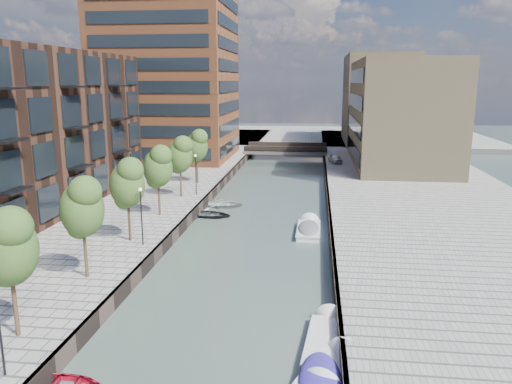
% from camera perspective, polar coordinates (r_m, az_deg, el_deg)
% --- Properties ---
extents(water, '(300.00, 300.00, 0.00)m').
position_cam_1_polar(water, '(50.00, 1.25, -1.65)').
color(water, '#38473F').
rests_on(water, ground).
extents(quay_right, '(20.00, 140.00, 1.00)m').
position_cam_1_polar(quay_right, '(50.94, 19.47, -1.53)').
color(quay_right, gray).
rests_on(quay_right, ground).
extents(quay_wall_left, '(0.25, 140.00, 1.00)m').
position_cam_1_polar(quay_wall_left, '(50.82, -5.61, -0.89)').
color(quay_wall_left, '#332823').
rests_on(quay_wall_left, ground).
extents(quay_wall_right, '(0.25, 140.00, 1.00)m').
position_cam_1_polar(quay_wall_right, '(49.68, 8.27, -1.28)').
color(quay_wall_right, '#332823').
rests_on(quay_wall_right, ground).
extents(far_closure, '(80.00, 40.00, 1.00)m').
position_cam_1_polar(far_closure, '(108.99, 4.35, 6.33)').
color(far_closure, gray).
rests_on(far_closure, ground).
extents(apartment_block, '(8.00, 38.00, 14.00)m').
position_cam_1_polar(apartment_block, '(45.72, -26.03, 5.93)').
color(apartment_block, black).
rests_on(apartment_block, quay_left).
extents(tower, '(18.00, 18.00, 30.00)m').
position_cam_1_polar(tower, '(76.48, -10.00, 15.17)').
color(tower, brown).
rests_on(tower, quay_left).
extents(tan_block_near, '(12.00, 25.00, 14.00)m').
position_cam_1_polar(tan_block_near, '(71.28, 16.14, 8.64)').
color(tan_block_near, '#8E7D57').
rests_on(tan_block_near, quay_right).
extents(tan_block_far, '(12.00, 20.00, 16.00)m').
position_cam_1_polar(tan_block_far, '(96.97, 13.75, 10.28)').
color(tan_block_far, '#8E7D57').
rests_on(tan_block_far, quay_right).
extents(bridge, '(13.00, 6.00, 1.30)m').
position_cam_1_polar(bridge, '(81.12, 3.47, 4.83)').
color(bridge, gray).
rests_on(bridge, ground).
extents(tree_1, '(2.50, 2.50, 5.95)m').
position_cam_1_polar(tree_1, '(24.35, -26.46, -5.43)').
color(tree_1, '#382619').
rests_on(tree_1, quay_left).
extents(tree_2, '(2.50, 2.50, 5.95)m').
position_cam_1_polar(tree_2, '(30.19, -19.29, -1.50)').
color(tree_2, '#382619').
rests_on(tree_2, quay_left).
extents(tree_3, '(2.50, 2.50, 5.95)m').
position_cam_1_polar(tree_3, '(36.44, -14.52, 1.13)').
color(tree_3, '#382619').
rests_on(tree_3, quay_left).
extents(tree_4, '(2.50, 2.50, 5.95)m').
position_cam_1_polar(tree_4, '(42.92, -11.17, 2.98)').
color(tree_4, '#382619').
rests_on(tree_4, quay_left).
extents(tree_5, '(2.50, 2.50, 5.95)m').
position_cam_1_polar(tree_5, '(49.54, -8.70, 4.34)').
color(tree_5, '#382619').
rests_on(tree_5, quay_left).
extents(tree_6, '(2.50, 2.50, 5.95)m').
position_cam_1_polar(tree_6, '(56.26, -6.81, 5.36)').
color(tree_6, '#382619').
rests_on(tree_6, quay_left).
extents(lamp_1, '(0.24, 0.24, 4.12)m').
position_cam_1_polar(lamp_1, '(35.47, -12.98, -2.07)').
color(lamp_1, black).
rests_on(lamp_1, quay_left).
extents(lamp_2, '(0.24, 0.24, 4.12)m').
position_cam_1_polar(lamp_2, '(50.46, -6.91, 2.47)').
color(lamp_2, black).
rests_on(lamp_2, quay_left).
extents(sloop_3, '(4.61, 3.46, 0.91)m').
position_cam_1_polar(sloop_3, '(49.95, -4.01, -1.69)').
color(sloop_3, '#B7B8B5').
rests_on(sloop_3, ground).
extents(sloop_4, '(4.53, 3.52, 0.86)m').
position_cam_1_polar(sloop_4, '(46.48, -5.32, -2.80)').
color(sloop_4, black).
rests_on(sloop_4, ground).
extents(motorboat_2, '(2.26, 5.31, 1.72)m').
position_cam_1_polar(motorboat_2, '(25.38, 8.09, -16.24)').
color(motorboat_2, silver).
rests_on(motorboat_2, ground).
extents(motorboat_3, '(3.98, 6.00, 1.90)m').
position_cam_1_polar(motorboat_3, '(22.00, 7.92, -20.77)').
color(motorboat_3, white).
rests_on(motorboat_3, ground).
extents(motorboat_4, '(1.94, 5.43, 1.80)m').
position_cam_1_polar(motorboat_4, '(41.87, 6.04, -4.24)').
color(motorboat_4, silver).
rests_on(motorboat_4, ground).
extents(car, '(2.16, 3.83, 1.23)m').
position_cam_1_polar(car, '(71.55, 9.03, 3.84)').
color(car, silver).
rests_on(car, quay_right).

